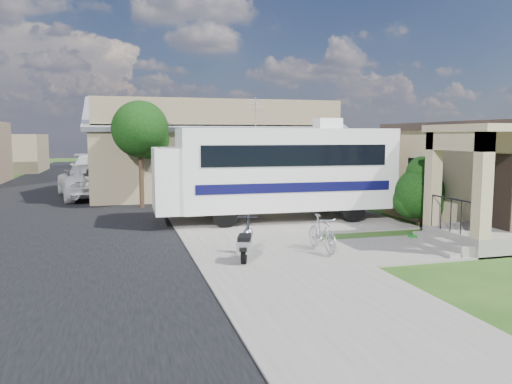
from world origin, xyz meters
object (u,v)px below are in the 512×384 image
object	(u,v)px
pickup_truck	(90,181)
garden_hose	(416,239)
shrub	(422,191)
bicycle	(322,235)
motorhome	(276,169)
scooter	(246,244)
van	(93,169)

from	to	relation	value
pickup_truck	garden_hose	distance (m)	16.74
shrub	bicycle	distance (m)	5.60
bicycle	pickup_truck	xyz separation A→B (m)	(-6.54, 14.14, 0.36)
motorhome	garden_hose	xyz separation A→B (m)	(2.79, -4.68, -1.78)
scooter	van	xyz separation A→B (m)	(-4.55, 21.63, 0.51)
garden_hose	scooter	bearing A→B (deg)	-170.70
van	shrub	bearing A→B (deg)	-61.39
pickup_truck	garden_hose	size ratio (longest dim) A/B	13.16
bicycle	pickup_truck	bearing A→B (deg)	111.16
motorhome	van	size ratio (longest dim) A/B	1.30
shrub	bicycle	bearing A→B (deg)	-150.35
shrub	pickup_truck	size ratio (longest dim) A/B	0.40
van	garden_hose	size ratio (longest dim) A/B	14.52
van	garden_hose	world-z (taller)	van
bicycle	pickup_truck	distance (m)	15.59
garden_hose	motorhome	bearing A→B (deg)	120.84
bicycle	garden_hose	distance (m)	3.25
motorhome	pickup_truck	size ratio (longest dim) A/B	1.43
motorhome	scooter	size ratio (longest dim) A/B	5.80
scooter	pickup_truck	size ratio (longest dim) A/B	0.25
shrub	garden_hose	xyz separation A→B (m)	(-1.64, -2.21, -1.13)
scooter	pickup_truck	bearing A→B (deg)	126.56
motorhome	bicycle	distance (m)	5.41
bicycle	shrub	bearing A→B (deg)	25.98
motorhome	van	bearing A→B (deg)	115.17
shrub	garden_hose	size ratio (longest dim) A/B	5.27
van	scooter	bearing A→B (deg)	-81.42
motorhome	garden_hose	world-z (taller)	motorhome
shrub	van	xyz separation A→B (m)	(-11.54, 18.54, -0.27)
motorhome	van	xyz separation A→B (m)	(-7.10, 16.08, -0.92)
shrub	motorhome	bearing A→B (deg)	150.95
motorhome	shrub	bearing A→B (deg)	-27.71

